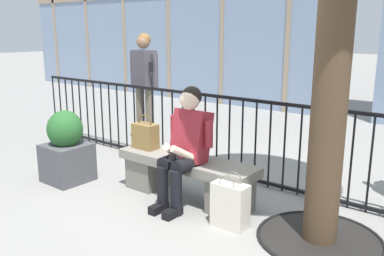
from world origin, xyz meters
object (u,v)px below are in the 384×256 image
object	(u,v)px
handbag_on_bench	(145,136)
planter	(66,149)
stone_bench	(186,174)
bystander_further_back	(144,81)
seated_person_with_phone	(186,143)
shopping_bag	(230,205)

from	to	relation	value
handbag_on_bench	planter	distance (m)	0.99
stone_bench	bystander_further_back	bearing A→B (deg)	145.69
stone_bench	planter	xyz separation A→B (m)	(-1.43, -0.46, 0.12)
planter	seated_person_with_phone	bearing A→B (deg)	12.34
shopping_bag	stone_bench	bearing A→B (deg)	159.89
bystander_further_back	planter	world-z (taller)	bystander_further_back
seated_person_with_phone	handbag_on_bench	world-z (taller)	seated_person_with_phone
shopping_bag	bystander_further_back	distance (m)	3.09
planter	bystander_further_back	bearing A→B (deg)	103.20
seated_person_with_phone	shopping_bag	bearing A→B (deg)	-12.39
seated_person_with_phone	planter	xyz separation A→B (m)	(-1.53, -0.34, -0.26)
bystander_further_back	planter	distance (m)	1.87
seated_person_with_phone	stone_bench	bearing A→B (deg)	127.64
seated_person_with_phone	bystander_further_back	distance (m)	2.40
seated_person_with_phone	bystander_further_back	bearing A→B (deg)	144.47
shopping_bag	planter	distance (m)	2.18
handbag_on_bench	shopping_bag	size ratio (longest dim) A/B	0.76
stone_bench	bystander_further_back	size ratio (longest dim) A/B	0.94
seated_person_with_phone	planter	distance (m)	1.59
seated_person_with_phone	bystander_further_back	size ratio (longest dim) A/B	0.71
bystander_further_back	stone_bench	bearing A→B (deg)	-34.31
shopping_bag	bystander_further_back	bearing A→B (deg)	149.36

